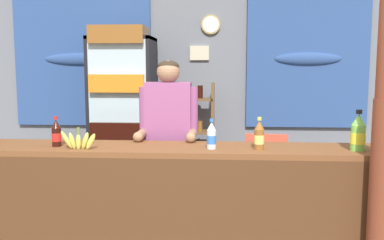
{
  "coord_description": "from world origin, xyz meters",
  "views": [
    {
      "loc": [
        0.28,
        -2.52,
        1.51
      ],
      "look_at": [
        0.05,
        0.93,
        1.08
      ],
      "focal_mm": 39.7,
      "sensor_mm": 36.0,
      "label": 1
    }
  ],
  "objects_px": {
    "soda_bottle_water": "(211,136)",
    "soda_bottle_cola": "(56,134)",
    "soda_bottle_iced_tea": "(259,136)",
    "plastic_lawn_chair": "(266,167)",
    "shopkeeper": "(169,131)",
    "soda_bottle_lime_soda": "(358,133)",
    "banana_bunch": "(79,141)",
    "bottle_shelf_rack": "(195,135)",
    "stall_counter": "(193,199)",
    "drink_fridge": "(123,104)"
  },
  "relations": [
    {
      "from": "soda_bottle_iced_tea",
      "to": "banana_bunch",
      "type": "height_order",
      "value": "soda_bottle_iced_tea"
    },
    {
      "from": "soda_bottle_lime_soda",
      "to": "stall_counter",
      "type": "bearing_deg",
      "value": -177.72
    },
    {
      "from": "soda_bottle_water",
      "to": "soda_bottle_cola",
      "type": "bearing_deg",
      "value": 179.0
    },
    {
      "from": "stall_counter",
      "to": "soda_bottle_water",
      "type": "bearing_deg",
      "value": 19.56
    },
    {
      "from": "shopkeeper",
      "to": "soda_bottle_iced_tea",
      "type": "distance_m",
      "value": 0.87
    },
    {
      "from": "drink_fridge",
      "to": "shopkeeper",
      "type": "distance_m",
      "value": 1.64
    },
    {
      "from": "stall_counter",
      "to": "soda_bottle_cola",
      "type": "bearing_deg",
      "value": 176.24
    },
    {
      "from": "banana_bunch",
      "to": "plastic_lawn_chair",
      "type": "bearing_deg",
      "value": 43.72
    },
    {
      "from": "bottle_shelf_rack",
      "to": "shopkeeper",
      "type": "relative_size",
      "value": 0.85
    },
    {
      "from": "stall_counter",
      "to": "bottle_shelf_rack",
      "type": "distance_m",
      "value": 2.19
    },
    {
      "from": "shopkeeper",
      "to": "soda_bottle_iced_tea",
      "type": "bearing_deg",
      "value": -35.67
    },
    {
      "from": "stall_counter",
      "to": "soda_bottle_iced_tea",
      "type": "bearing_deg",
      "value": 5.62
    },
    {
      "from": "plastic_lawn_chair",
      "to": "soda_bottle_water",
      "type": "xyz_separation_m",
      "value": [
        -0.53,
        -1.33,
        0.53
      ]
    },
    {
      "from": "soda_bottle_iced_tea",
      "to": "soda_bottle_cola",
      "type": "height_order",
      "value": "soda_bottle_iced_tea"
    },
    {
      "from": "stall_counter",
      "to": "soda_bottle_cola",
      "type": "xyz_separation_m",
      "value": [
        -1.01,
        0.07,
        0.45
      ]
    },
    {
      "from": "shopkeeper",
      "to": "banana_bunch",
      "type": "height_order",
      "value": "shopkeeper"
    },
    {
      "from": "stall_counter",
      "to": "bottle_shelf_rack",
      "type": "xyz_separation_m",
      "value": [
        -0.12,
        2.18,
        0.12
      ]
    },
    {
      "from": "banana_bunch",
      "to": "soda_bottle_water",
      "type": "bearing_deg",
      "value": 4.75
    },
    {
      "from": "bottle_shelf_rack",
      "to": "soda_bottle_iced_tea",
      "type": "bearing_deg",
      "value": -74.64
    },
    {
      "from": "stall_counter",
      "to": "drink_fridge",
      "type": "bearing_deg",
      "value": 115.53
    },
    {
      "from": "bottle_shelf_rack",
      "to": "soda_bottle_iced_tea",
      "type": "height_order",
      "value": "bottle_shelf_rack"
    },
    {
      "from": "drink_fridge",
      "to": "soda_bottle_lime_soda",
      "type": "relative_size",
      "value": 6.88
    },
    {
      "from": "plastic_lawn_chair",
      "to": "banana_bunch",
      "type": "distance_m",
      "value": 2.1
    },
    {
      "from": "drink_fridge",
      "to": "soda_bottle_water",
      "type": "height_order",
      "value": "drink_fridge"
    },
    {
      "from": "bottle_shelf_rack",
      "to": "soda_bottle_lime_soda",
      "type": "xyz_separation_m",
      "value": [
        1.27,
        -2.14,
        0.36
      ]
    },
    {
      "from": "plastic_lawn_chair",
      "to": "soda_bottle_cola",
      "type": "xyz_separation_m",
      "value": [
        -1.67,
        -1.31,
        0.54
      ]
    },
    {
      "from": "drink_fridge",
      "to": "shopkeeper",
      "type": "relative_size",
      "value": 1.26
    },
    {
      "from": "soda_bottle_iced_tea",
      "to": "soda_bottle_water",
      "type": "bearing_deg",
      "value": 179.92
    },
    {
      "from": "bottle_shelf_rack",
      "to": "banana_bunch",
      "type": "bearing_deg",
      "value": -107.33
    },
    {
      "from": "soda_bottle_cola",
      "to": "soda_bottle_water",
      "type": "height_order",
      "value": "soda_bottle_cola"
    },
    {
      "from": "drink_fridge",
      "to": "soda_bottle_iced_tea",
      "type": "bearing_deg",
      "value": -54.0
    },
    {
      "from": "drink_fridge",
      "to": "soda_bottle_lime_soda",
      "type": "distance_m",
      "value": 2.89
    },
    {
      "from": "bottle_shelf_rack",
      "to": "soda_bottle_lime_soda",
      "type": "distance_m",
      "value": 2.51
    },
    {
      "from": "stall_counter",
      "to": "soda_bottle_lime_soda",
      "type": "distance_m",
      "value": 1.25
    },
    {
      "from": "stall_counter",
      "to": "plastic_lawn_chair",
      "type": "relative_size",
      "value": 4.76
    },
    {
      "from": "shopkeeper",
      "to": "soda_bottle_lime_soda",
      "type": "height_order",
      "value": "shopkeeper"
    },
    {
      "from": "bottle_shelf_rack",
      "to": "banana_bunch",
      "type": "distance_m",
      "value": 2.34
    },
    {
      "from": "plastic_lawn_chair",
      "to": "soda_bottle_iced_tea",
      "type": "height_order",
      "value": "soda_bottle_iced_tea"
    },
    {
      "from": "bottle_shelf_rack",
      "to": "plastic_lawn_chair",
      "type": "height_order",
      "value": "bottle_shelf_rack"
    },
    {
      "from": "banana_bunch",
      "to": "bottle_shelf_rack",
      "type": "bearing_deg",
      "value": 72.67
    },
    {
      "from": "bottle_shelf_rack",
      "to": "soda_bottle_iced_tea",
      "type": "distance_m",
      "value": 2.24
    },
    {
      "from": "soda_bottle_iced_tea",
      "to": "soda_bottle_water",
      "type": "height_order",
      "value": "soda_bottle_iced_tea"
    },
    {
      "from": "bottle_shelf_rack",
      "to": "soda_bottle_water",
      "type": "xyz_separation_m",
      "value": [
        0.25,
        -2.14,
        0.33
      ]
    },
    {
      "from": "soda_bottle_water",
      "to": "banana_bunch",
      "type": "bearing_deg",
      "value": -175.25
    },
    {
      "from": "shopkeeper",
      "to": "soda_bottle_water",
      "type": "bearing_deg",
      "value": -53.86
    },
    {
      "from": "drink_fridge",
      "to": "soda_bottle_cola",
      "type": "xyz_separation_m",
      "value": [
        -0.05,
        -1.95,
        -0.06
      ]
    },
    {
      "from": "drink_fridge",
      "to": "bottle_shelf_rack",
      "type": "height_order",
      "value": "drink_fridge"
    },
    {
      "from": "plastic_lawn_chair",
      "to": "drink_fridge",
      "type": "bearing_deg",
      "value": 158.52
    },
    {
      "from": "drink_fridge",
      "to": "soda_bottle_water",
      "type": "xyz_separation_m",
      "value": [
        1.09,
        -1.97,
        -0.06
      ]
    },
    {
      "from": "shopkeeper",
      "to": "soda_bottle_lime_soda",
      "type": "distance_m",
      "value": 1.48
    }
  ]
}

